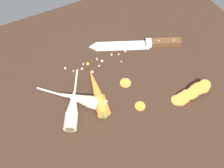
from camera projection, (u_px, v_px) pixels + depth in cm
name	position (u px, v px, depth cm)	size (l,w,h in cm)	color
ground_plane	(109.00, 85.00, 85.06)	(120.00, 90.00, 4.00)	#332116
chefs_knife	(133.00, 44.00, 92.45)	(32.98, 17.47, 4.18)	silver
whole_carrot	(97.00, 93.00, 78.53)	(7.09, 22.18, 4.20)	orange
parsnip_front	(83.00, 100.00, 77.20)	(18.49, 18.59, 4.00)	beige
parsnip_mid_left	(72.00, 107.00, 75.62)	(12.64, 21.09, 4.00)	beige
carrot_slice_stack	(191.00, 93.00, 79.21)	(13.93, 4.70, 4.11)	orange
carrot_slice_stray_near	(125.00, 83.00, 82.88)	(3.77, 3.77, 0.70)	orange
carrot_slice_stray_mid	(140.00, 106.00, 77.78)	(3.38, 3.38, 0.70)	orange
mince_crumbs	(98.00, 62.00, 88.08)	(24.09, 7.05, 0.89)	silver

